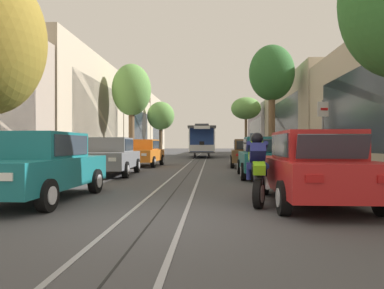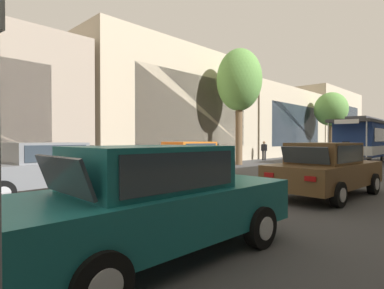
{
  "view_description": "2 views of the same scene",
  "coord_description": "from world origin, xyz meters",
  "views": [
    {
      "loc": [
        1.01,
        -5.98,
        1.3
      ],
      "look_at": [
        -0.48,
        21.06,
        1.28
      ],
      "focal_mm": 33.17,
      "sensor_mm": 36.0,
      "label": 1
    },
    {
      "loc": [
        6.49,
        5.32,
        1.67
      ],
      "look_at": [
        -2.65,
        14.74,
        1.46
      ],
      "focal_mm": 28.43,
      "sensor_mm": 36.0,
      "label": 2
    }
  ],
  "objects": [
    {
      "name": "ground_plane",
      "position": [
        0.0,
        23.91,
        0.0
      ],
      "size": [
        160.0,
        160.0,
        0.0
      ],
      "primitive_type": "plane",
      "color": "#424244"
    },
    {
      "name": "parked_car_brown_mid_right",
      "position": [
        3.07,
        14.51,
        0.8
      ],
      "size": [
        2.14,
        4.42,
        1.58
      ],
      "color": "brown",
      "rests_on": "ground"
    },
    {
      "name": "building_facade_left",
      "position": [
        -10.13,
        29.46,
        3.82
      ],
      "size": [
        5.73,
        59.47,
        8.57
      ],
      "color": "gray",
      "rests_on": "ground"
    },
    {
      "name": "street_tree_kerb_left_second",
      "position": [
        -5.39,
        22.07,
        5.58
      ],
      "size": [
        3.14,
        2.76,
        7.74
      ],
      "color": "brown",
      "rests_on": "ground"
    },
    {
      "name": "pedestrian_on_left_pavement",
      "position": [
        -6.53,
        27.19,
        0.87
      ],
      "size": [
        0.55,
        0.23,
        1.55
      ],
      "color": "black",
      "rests_on": "ground"
    },
    {
      "name": "parked_car_teal_second_right",
      "position": [
        3.08,
        8.06,
        0.8
      ],
      "size": [
        2.08,
        4.4,
        1.58
      ],
      "color": "#196B70",
      "rests_on": "ground"
    },
    {
      "name": "parked_car_orange_mid_left",
      "position": [
        -3.04,
        14.86,
        0.8
      ],
      "size": [
        2.12,
        4.41,
        1.58
      ],
      "color": "orange",
      "rests_on": "ground"
    },
    {
      "name": "trolley_track_rails",
      "position": [
        0.0,
        27.88,
        0.0
      ],
      "size": [
        1.14,
        67.77,
        0.01
      ],
      "color": "gray",
      "rests_on": "ground"
    },
    {
      "name": "cable_car_trolley",
      "position": [
        0.0,
        30.61,
        1.66
      ],
      "size": [
        2.83,
        9.18,
        3.28
      ],
      "color": "navy",
      "rests_on": "ground"
    },
    {
      "name": "street_tree_kerb_left_mid",
      "position": [
        -5.46,
        38.93,
        4.89
      ],
      "size": [
        3.47,
        2.98,
        6.73
      ],
      "color": "brown",
      "rests_on": "ground"
    },
    {
      "name": "parked_car_grey_second_left",
      "position": [
        -3.23,
        8.79,
        0.8
      ],
      "size": [
        2.14,
        4.42,
        1.58
      ],
      "color": "slate",
      "rests_on": "ground"
    }
  ]
}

